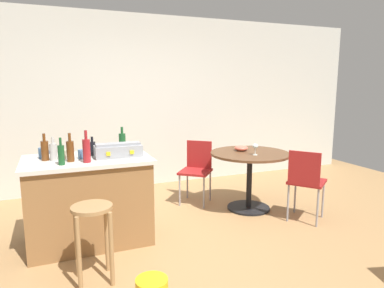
% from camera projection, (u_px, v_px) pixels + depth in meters
% --- Properties ---
extents(ground_plane, '(8.80, 8.80, 0.00)m').
position_uv_depth(ground_plane, '(199.00, 248.00, 3.52)').
color(ground_plane, '#A37A4C').
extents(back_wall, '(8.00, 0.10, 2.70)m').
position_uv_depth(back_wall, '(139.00, 102.00, 5.51)').
color(back_wall, beige).
rests_on(back_wall, ground_plane).
extents(kitchen_island, '(1.25, 0.80, 0.90)m').
position_uv_depth(kitchen_island, '(89.00, 200.00, 3.61)').
color(kitchen_island, olive).
rests_on(kitchen_island, ground_plane).
extents(wooden_stool, '(0.33, 0.33, 0.66)m').
position_uv_depth(wooden_stool, '(93.00, 226.00, 2.85)').
color(wooden_stool, '#A37A4C').
rests_on(wooden_stool, ground_plane).
extents(dining_table, '(1.02, 1.02, 0.76)m').
position_uv_depth(dining_table, '(250.00, 166.00, 4.52)').
color(dining_table, black).
rests_on(dining_table, ground_plane).
extents(folding_chair_near, '(0.56, 0.56, 0.88)m').
position_uv_depth(folding_chair_near, '(306.00, 179.00, 4.11)').
color(folding_chair_near, maroon).
rests_on(folding_chair_near, ground_plane).
extents(folding_chair_far, '(0.56, 0.56, 0.85)m').
position_uv_depth(folding_chair_far, '(197.00, 167.00, 4.82)').
color(folding_chair_far, maroon).
rests_on(folding_chair_far, ground_plane).
extents(toolbox, '(0.47, 0.22, 0.14)m').
position_uv_depth(toolbox, '(118.00, 150.00, 3.57)').
color(toolbox, gray).
rests_on(toolbox, kitchen_island).
extents(bottle_0, '(0.07, 0.07, 0.31)m').
position_uv_depth(bottle_0, '(87.00, 150.00, 3.31)').
color(bottle_0, maroon).
rests_on(bottle_0, kitchen_island).
extents(bottle_1, '(0.06, 0.06, 0.26)m').
position_uv_depth(bottle_1, '(61.00, 154.00, 3.21)').
color(bottle_1, '#194C23').
rests_on(bottle_1, kitchen_island).
extents(bottle_2, '(0.07, 0.07, 0.20)m').
position_uv_depth(bottle_2, '(92.00, 148.00, 3.65)').
color(bottle_2, black).
rests_on(bottle_2, kitchen_island).
extents(bottle_3, '(0.07, 0.07, 0.27)m').
position_uv_depth(bottle_3, '(45.00, 150.00, 3.40)').
color(bottle_3, '#603314').
rests_on(bottle_3, kitchen_island).
extents(bottle_4, '(0.07, 0.07, 0.27)m').
position_uv_depth(bottle_4, '(122.00, 141.00, 3.91)').
color(bottle_4, '#194C23').
rests_on(bottle_4, kitchen_island).
extents(bottle_5, '(0.07, 0.07, 0.23)m').
position_uv_depth(bottle_5, '(53.00, 152.00, 3.40)').
color(bottle_5, '#B7B2AD').
rests_on(bottle_5, kitchen_island).
extents(bottle_6, '(0.07, 0.07, 0.28)m').
position_uv_depth(bottle_6, '(70.00, 151.00, 3.35)').
color(bottle_6, '#603314').
rests_on(bottle_6, kitchen_island).
extents(cup_0, '(0.12, 0.09, 0.08)m').
position_uv_depth(cup_0, '(63.00, 154.00, 3.52)').
color(cup_0, tan).
rests_on(cup_0, kitchen_island).
extents(cup_1, '(0.11, 0.08, 0.09)m').
position_uv_depth(cup_1, '(82.00, 154.00, 3.50)').
color(cup_1, '#4C7099').
rests_on(cup_1, kitchen_island).
extents(cup_2, '(0.11, 0.08, 0.11)m').
position_uv_depth(cup_2, '(43.00, 153.00, 3.51)').
color(cup_2, '#4C7099').
rests_on(cup_2, kitchen_island).
extents(cup_3, '(0.11, 0.07, 0.09)m').
position_uv_depth(cup_3, '(97.00, 149.00, 3.81)').
color(cup_3, tan).
rests_on(cup_3, kitchen_island).
extents(wine_glass, '(0.07, 0.07, 0.14)m').
position_uv_depth(wine_glass, '(255.00, 147.00, 4.32)').
color(wine_glass, silver).
rests_on(wine_glass, dining_table).
extents(serving_bowl, '(0.18, 0.18, 0.07)m').
position_uv_depth(serving_bowl, '(241.00, 148.00, 4.61)').
color(serving_bowl, '#DB6651').
rests_on(serving_bowl, dining_table).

